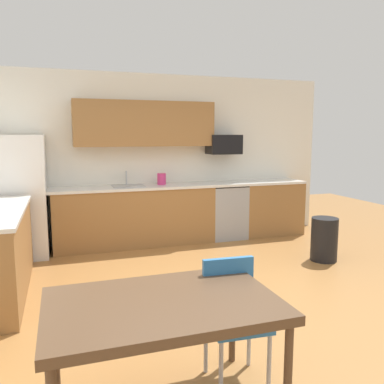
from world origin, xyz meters
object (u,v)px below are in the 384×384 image
Objects in this scene: dining_table at (163,310)px; trash_bin at (324,239)px; kettle at (162,180)px; microwave at (224,144)px; chair_near_table at (233,310)px; refrigerator at (18,197)px; oven_range at (225,211)px.

dining_table reaches higher than trash_bin.
microwave is at bearing 2.62° from kettle.
kettle is at bearing -177.38° from microwave.
chair_near_table is 4.25× the size of kettle.
microwave is 4.57m from dining_table.
chair_near_table is at bearing 20.04° from dining_table.
trash_bin is (2.86, 2.26, -0.38)m from dining_table.
kettle is at bearing 3.52° from refrigerator.
microwave is 1.22m from kettle.
chair_near_table reaches higher than trash_bin.
refrigerator is at bearing 115.34° from chair_near_table.
dining_table is 1.65× the size of chair_near_table.
chair_near_table is (-1.51, -3.77, -1.06)m from microwave.
oven_range is at bearing 61.90° from dining_table.
refrigerator is 3.29m from microwave.
microwave reaches higher than trash_bin.
microwave is at bearing 68.19° from chair_near_table.
refrigerator reaches higher than dining_table.
trash_bin is at bearing -41.39° from kettle.
kettle is at bearing 76.03° from dining_table.
kettle is (0.98, 3.92, 0.34)m from dining_table.
kettle is at bearing 138.61° from trash_bin.
dining_table is at bearing -141.71° from trash_bin.
refrigerator is 2.12m from kettle.
chair_near_table is (-1.51, -3.67, 0.05)m from oven_range.
chair_near_table is at bearing -138.25° from trash_bin.
dining_table is at bearing -159.96° from chair_near_table.
chair_near_table is (1.70, -3.59, -0.36)m from refrigerator.
refrigerator is 8.65× the size of kettle.
refrigerator is 3.99m from chair_near_table.
oven_range is 1.12m from microwave.
oven_range reaches higher than dining_table.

